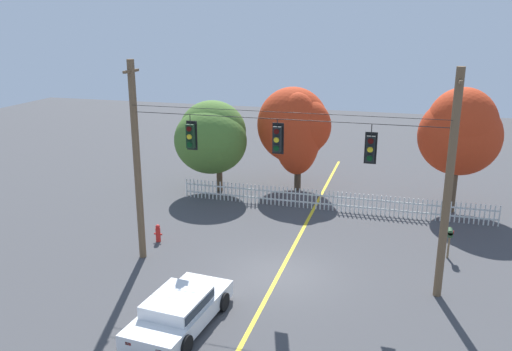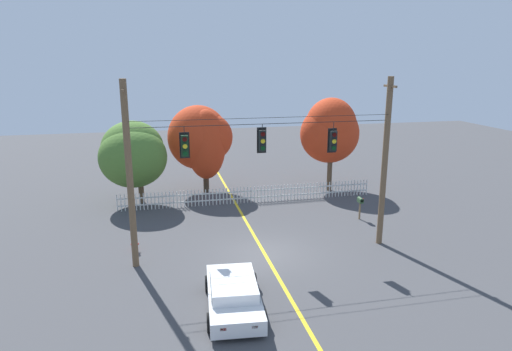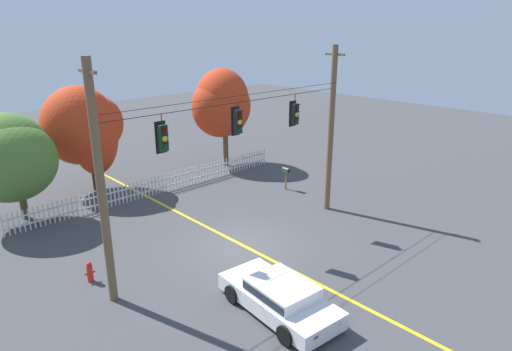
% 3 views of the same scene
% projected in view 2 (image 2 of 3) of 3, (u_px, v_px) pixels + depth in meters
% --- Properties ---
extents(ground, '(80.00, 80.00, 0.00)m').
position_uv_depth(ground, '(265.00, 254.00, 21.34)').
color(ground, '#424244').
extents(lane_centerline_stripe, '(0.16, 36.00, 0.01)m').
position_uv_depth(lane_centerline_stripe, '(265.00, 254.00, 21.33)').
color(lane_centerline_stripe, gold).
rests_on(lane_centerline_stripe, ground).
extents(signal_support_span, '(12.12, 1.10, 8.20)m').
position_uv_depth(signal_support_span, '(265.00, 168.00, 20.29)').
color(signal_support_span, brown).
rests_on(signal_support_span, ground).
extents(traffic_signal_eastbound_side, '(0.43, 0.38, 1.40)m').
position_uv_depth(traffic_signal_eastbound_side, '(185.00, 146.00, 19.25)').
color(traffic_signal_eastbound_side, black).
extents(traffic_signal_westbound_side, '(0.43, 0.38, 1.33)m').
position_uv_depth(traffic_signal_westbound_side, '(262.00, 141.00, 19.95)').
color(traffic_signal_westbound_side, black).
extents(traffic_signal_southbound_primary, '(0.43, 0.38, 1.46)m').
position_uv_depth(traffic_signal_southbound_primary, '(333.00, 141.00, 20.69)').
color(traffic_signal_southbound_primary, black).
extents(white_picket_fence, '(16.36, 0.06, 1.06)m').
position_uv_depth(white_picket_fence, '(249.00, 195.00, 28.81)').
color(white_picket_fence, silver).
rests_on(white_picket_fence, ground).
extents(autumn_maple_near_fence, '(4.17, 3.95, 5.29)m').
position_uv_depth(autumn_maple_near_fence, '(133.00, 154.00, 27.89)').
color(autumn_maple_near_fence, brown).
rests_on(autumn_maple_near_fence, ground).
extents(autumn_maple_mid, '(4.36, 3.82, 5.98)m').
position_uv_depth(autumn_maple_mid, '(202.00, 139.00, 30.39)').
color(autumn_maple_mid, '#473828').
rests_on(autumn_maple_mid, ground).
extents(autumn_oak_far_east, '(4.16, 3.50, 6.43)m').
position_uv_depth(autumn_oak_far_east, '(330.00, 131.00, 31.08)').
color(autumn_oak_far_east, brown).
rests_on(autumn_oak_far_east, ground).
extents(parked_car, '(2.33, 4.54, 1.15)m').
position_uv_depth(parked_car, '(234.00, 293.00, 16.50)').
color(parked_car, white).
rests_on(parked_car, ground).
extents(fire_hydrant, '(0.38, 0.22, 0.81)m').
position_uv_depth(fire_hydrant, '(135.00, 243.00, 21.53)').
color(fire_hydrant, red).
rests_on(fire_hydrant, ground).
extents(roadside_mailbox, '(0.25, 0.44, 1.32)m').
position_uv_depth(roadside_mailbox, '(360.00, 201.00, 25.67)').
color(roadside_mailbox, brown).
rests_on(roadside_mailbox, ground).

